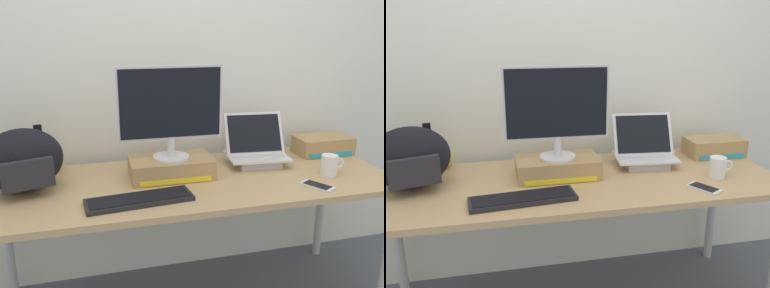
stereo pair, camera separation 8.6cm
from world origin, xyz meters
The scene contains 11 objects.
back_wall centered at (0.00, 0.47, 1.30)m, with size 7.00×0.10×2.60m, color silver.
desk centered at (0.00, 0.00, 0.67)m, with size 1.99×0.73×0.74m.
toner_box_yellow centered at (-0.09, 0.06, 0.78)m, with size 0.41×0.23×0.10m.
desktop_monitor centered at (-0.09, 0.06, 1.08)m, with size 0.51×0.18×0.45m.
open_laptop centered at (0.40, 0.14, 0.79)m, with size 0.34×0.27×0.26m.
external_keyboard centered at (-0.28, -0.20, 0.75)m, with size 0.47×0.18×0.02m.
messenger_backpack centered at (-0.77, 0.06, 0.88)m, with size 0.41×0.33×0.29m.
coffee_mug centered at (0.68, -0.12, 0.79)m, with size 0.12×0.08×0.10m.
cell_phone centered at (0.54, -0.24, 0.74)m, with size 0.13×0.17×0.01m.
plush_toy centered at (-0.67, 0.30, 0.79)m, with size 0.12×0.12×0.12m.
toner_box_cyan centered at (0.85, 0.21, 0.78)m, with size 0.32×0.18×0.10m.
Camera 1 is at (-0.47, -1.81, 1.47)m, focal length 38.25 mm.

